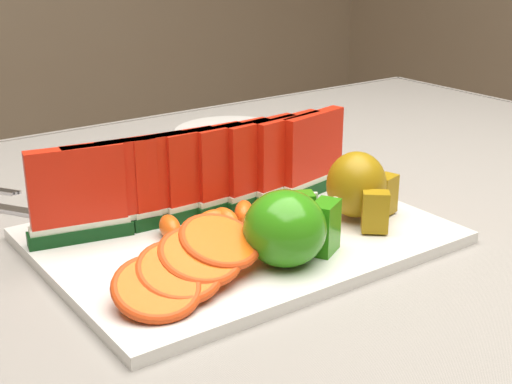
{
  "coord_description": "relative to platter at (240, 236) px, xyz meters",
  "views": [
    {
      "loc": [
        -0.42,
        -0.59,
        1.07
      ],
      "look_at": [
        -0.01,
        -0.02,
        0.81
      ],
      "focal_mm": 50.0,
      "sensor_mm": 36.0,
      "label": 1
    }
  ],
  "objects": [
    {
      "name": "table",
      "position": [
        0.03,
        0.02,
        -0.11
      ],
      "size": [
        1.4,
        0.9,
        0.75
      ],
      "color": "#45251A",
      "rests_on": "ground"
    },
    {
      "name": "tablecloth",
      "position": [
        0.03,
        0.02,
        -0.05
      ],
      "size": [
        1.53,
        1.03,
        0.2
      ],
      "color": "slate",
      "rests_on": "table"
    },
    {
      "name": "platter",
      "position": [
        0.0,
        0.0,
        0.0
      ],
      "size": [
        0.4,
        0.3,
        0.01
      ],
      "color": "silver",
      "rests_on": "tablecloth"
    },
    {
      "name": "apple_cluster",
      "position": [
        -0.0,
        -0.08,
        0.04
      ],
      "size": [
        0.11,
        0.09,
        0.07
      ],
      "color": "#108408",
      "rests_on": "platter"
    },
    {
      "name": "pear_cluster",
      "position": [
        0.12,
        -0.05,
        0.04
      ],
      "size": [
        0.09,
        0.1,
        0.07
      ],
      "color": "#A06511",
      "rests_on": "platter"
    },
    {
      "name": "side_plate",
      "position": [
        0.22,
        0.35,
        -0.0
      ],
      "size": [
        0.23,
        0.23,
        0.01
      ],
      "color": "silver",
      "rests_on": "tablecloth"
    },
    {
      "name": "fork",
      "position": [
        -0.16,
        0.21,
        -0.0
      ],
      "size": [
        0.1,
        0.18,
        0.0
      ],
      "color": "silver",
      "rests_on": "tablecloth"
    },
    {
      "name": "watermelon_row",
      "position": [
        -0.0,
        0.06,
        0.05
      ],
      "size": [
        0.39,
        0.07,
        0.1
      ],
      "color": "#113F14",
      "rests_on": "platter"
    },
    {
      "name": "orange_fan_front",
      "position": [
        -0.11,
        -0.08,
        0.03
      ],
      "size": [
        0.17,
        0.11,
        0.05
      ],
      "color": "#E03200",
      "rests_on": "platter"
    },
    {
      "name": "orange_fan_back",
      "position": [
        0.01,
        0.12,
        0.03
      ],
      "size": [
        0.34,
        0.11,
        0.05
      ],
      "color": "#E03200",
      "rests_on": "platter"
    },
    {
      "name": "tangerine_segments",
      "position": [
        -0.01,
        0.01,
        0.02
      ],
      "size": [
        0.15,
        0.08,
        0.02
      ],
      "color": "orange",
      "rests_on": "platter"
    }
  ]
}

